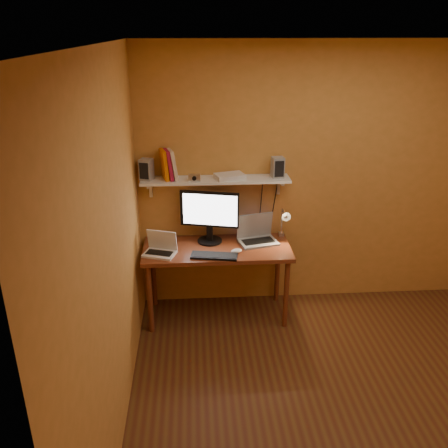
{
  "coord_description": "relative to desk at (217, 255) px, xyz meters",
  "views": [
    {
      "loc": [
        -1.16,
        -2.79,
        2.69
      ],
      "look_at": [
        -0.89,
        1.18,
        1.03
      ],
      "focal_mm": 38.0,
      "sensor_mm": 36.0,
      "label": 1
    }
  ],
  "objects": [
    {
      "name": "speaker_left",
      "position": [
        -0.64,
        0.2,
        0.81
      ],
      "size": [
        0.14,
        0.14,
        0.2
      ],
      "primitive_type": "cube",
      "rotation": [
        0.0,
        0.0,
        -0.33
      ],
      "color": "gray",
      "rests_on": "wall_shelf"
    },
    {
      "name": "netbook",
      "position": [
        -0.53,
        -0.09,
        0.14
      ],
      "size": [
        0.33,
        0.28,
        0.21
      ],
      "rotation": [
        0.0,
        0.0,
        -0.32
      ],
      "color": "silver",
      "rests_on": "desk"
    },
    {
      "name": "wall_shelf",
      "position": [
        0.0,
        0.19,
        0.69
      ],
      "size": [
        1.4,
        0.25,
        0.21
      ],
      "color": "silver",
      "rests_on": "room"
    },
    {
      "name": "shelf_camera",
      "position": [
        -0.2,
        0.12,
        0.74
      ],
      "size": [
        0.11,
        0.06,
        0.07
      ],
      "color": "silver",
      "rests_on": "wall_shelf"
    },
    {
      "name": "books",
      "position": [
        -0.44,
        0.2,
        0.85
      ],
      "size": [
        0.18,
        0.2,
        0.28
      ],
      "color": "#D66509",
      "rests_on": "wall_shelf"
    },
    {
      "name": "desk",
      "position": [
        0.0,
        0.0,
        0.0
      ],
      "size": [
        1.4,
        0.6,
        0.75
      ],
      "color": "maroon",
      "rests_on": "ground"
    },
    {
      "name": "keyboard",
      "position": [
        -0.04,
        -0.2,
        0.1
      ],
      "size": [
        0.44,
        0.21,
        0.02
      ],
      "primitive_type": "cube",
      "rotation": [
        0.0,
        0.0,
        -0.17
      ],
      "color": "black",
      "rests_on": "desk"
    },
    {
      "name": "monitor",
      "position": [
        -0.06,
        0.14,
        0.37
      ],
      "size": [
        0.56,
        0.29,
        0.51
      ],
      "rotation": [
        0.0,
        0.0,
        -0.24
      ],
      "color": "black",
      "rests_on": "desk"
    },
    {
      "name": "router",
      "position": [
        0.13,
        0.19,
        0.73
      ],
      "size": [
        0.3,
        0.24,
        0.04
      ],
      "primitive_type": "cube",
      "rotation": [
        0.0,
        0.0,
        0.28
      ],
      "color": "silver",
      "rests_on": "wall_shelf"
    },
    {
      "name": "room",
      "position": [
        0.95,
        -1.28,
        0.64
      ],
      "size": [
        3.44,
        3.24,
        2.64
      ],
      "color": "#533315",
      "rests_on": "ground"
    },
    {
      "name": "laptop",
      "position": [
        0.39,
        0.12,
        0.16
      ],
      "size": [
        0.41,
        0.33,
        0.27
      ],
      "rotation": [
        0.0,
        0.0,
        0.23
      ],
      "color": "gray",
      "rests_on": "desk"
    },
    {
      "name": "mouse",
      "position": [
        0.17,
        -0.13,
        0.1
      ],
      "size": [
        0.12,
        0.1,
        0.04
      ],
      "primitive_type": "ellipsoid",
      "rotation": [
        0.0,
        0.0,
        0.33
      ],
      "color": "silver",
      "rests_on": "desk"
    },
    {
      "name": "desk_lamp",
      "position": [
        0.66,
        0.13,
        0.29
      ],
      "size": [
        0.09,
        0.23,
        0.38
      ],
      "color": "silver",
      "rests_on": "desk"
    },
    {
      "name": "speaker_right",
      "position": [
        0.58,
        0.19,
        0.81
      ],
      "size": [
        0.12,
        0.12,
        0.19
      ],
      "primitive_type": "cube",
      "rotation": [
        0.0,
        0.0,
        0.12
      ],
      "color": "gray",
      "rests_on": "wall_shelf"
    }
  ]
}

